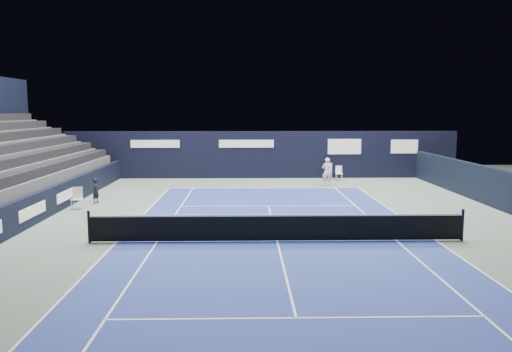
{
  "coord_description": "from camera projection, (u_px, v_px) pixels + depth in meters",
  "views": [
    {
      "loc": [
        -1.1,
        -16.66,
        4.45
      ],
      "look_at": [
        -0.56,
        7.41,
        1.3
      ],
      "focal_mm": 35.0,
      "sensor_mm": 36.0,
      "label": 1
    }
  ],
  "objects": [
    {
      "name": "court_surface",
      "position": [
        277.0,
        241.0,
        17.12
      ],
      "size": [
        10.97,
        23.77,
        0.01
      ],
      "primitive_type": "cube",
      "color": "navy",
      "rests_on": "ground"
    },
    {
      "name": "tennis_player",
      "position": [
        327.0,
        172.0,
        29.87
      ],
      "size": [
        0.66,
        0.86,
        1.67
      ],
      "color": "white",
      "rests_on": "ground"
    },
    {
      "name": "line_judge_chair",
      "position": [
        77.0,
        197.0,
        22.68
      ],
      "size": [
        0.47,
        0.46,
        1.01
      ],
      "rotation": [
        0.0,
        0.0,
        0.06
      ],
      "color": "silver",
      "rests_on": "ground"
    },
    {
      "name": "line_judge",
      "position": [
        96.0,
        191.0,
        24.18
      ],
      "size": [
        0.43,
        0.52,
        1.21
      ],
      "primitive_type": "imported",
      "rotation": [
        0.0,
        0.0,
        1.2
      ],
      "color": "black",
      "rests_on": "ground"
    },
    {
      "name": "side_barrier_left",
      "position": [
        61.0,
        196.0,
        22.75
      ],
      "size": [
        0.33,
        22.0,
        1.2
      ],
      "color": "black",
      "rests_on": "ground"
    },
    {
      "name": "folding_chair_back_a",
      "position": [
        328.0,
        168.0,
        32.56
      ],
      "size": [
        0.53,
        0.56,
        1.07
      ],
      "rotation": [
        0.0,
        0.0,
        -0.12
      ],
      "color": "silver",
      "rests_on": "ground"
    },
    {
      "name": "court_markings",
      "position": [
        277.0,
        241.0,
        17.12
      ],
      "size": [
        11.03,
        23.83,
        0.0
      ],
      "color": "white",
      "rests_on": "court_surface"
    },
    {
      "name": "enclosure_wall_right",
      "position": [
        494.0,
        188.0,
        23.18
      ],
      "size": [
        0.3,
        22.0,
        1.8
      ],
      "primitive_type": "cube",
      "color": "black",
      "rests_on": "ground"
    },
    {
      "name": "back_sponsor_wall",
      "position": [
        261.0,
        155.0,
        33.27
      ],
      "size": [
        26.0,
        0.63,
        3.1
      ],
      "color": "black",
      "rests_on": "ground"
    },
    {
      "name": "ground",
      "position": [
        274.0,
        228.0,
        19.1
      ],
      "size": [
        48.0,
        48.0,
        0.0
      ],
      "primitive_type": "plane",
      "color": "#53625A",
      "rests_on": "ground"
    },
    {
      "name": "tennis_net",
      "position": [
        277.0,
        227.0,
        17.05
      ],
      "size": [
        12.9,
        0.1,
        1.1
      ],
      "color": "black",
      "rests_on": "ground"
    },
    {
      "name": "folding_chair_back_b",
      "position": [
        339.0,
        172.0,
        32.18
      ],
      "size": [
        0.43,
        0.41,
        0.94
      ],
      "rotation": [
        0.0,
        0.0,
        -0.03
      ],
      "color": "white",
      "rests_on": "ground"
    }
  ]
}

